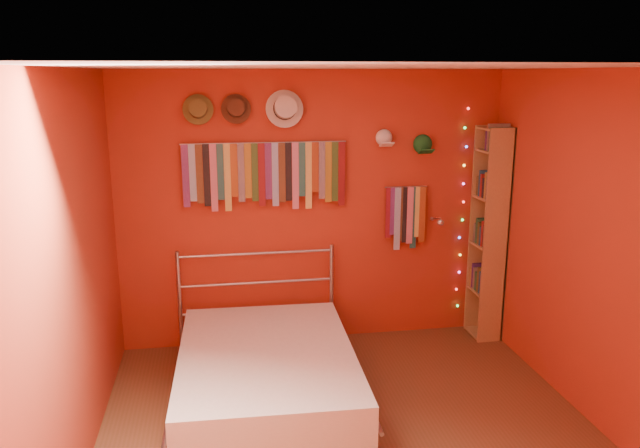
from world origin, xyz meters
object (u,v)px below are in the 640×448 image
tie_rack (265,172)px  bookshelf (492,233)px  bed (267,372)px  reading_lamp (439,222)px

tie_rack → bookshelf: size_ratio=0.72×
tie_rack → bookshelf: bookshelf is taller
tie_rack → bed: size_ratio=0.74×
reading_lamp → bed: size_ratio=0.14×
tie_rack → reading_lamp: (1.57, -0.14, -0.48)m
reading_lamp → bed: 2.10m
reading_lamp → bookshelf: size_ratio=0.13×
reading_lamp → bed: (-1.67, -0.87, -0.92)m
bed → bookshelf: bearing=23.3°
tie_rack → bookshelf: bearing=-4.2°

